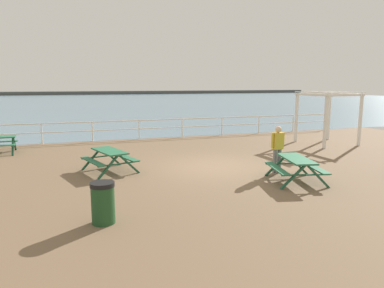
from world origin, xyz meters
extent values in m
cube|color=brown|center=(0.00, 0.00, -0.10)|extent=(30.00, 24.00, 0.20)
cube|color=slate|center=(0.00, 52.75, 0.00)|extent=(142.00, 90.00, 0.01)
cube|color=#4C4C47|center=(0.00, 95.75, 0.00)|extent=(142.00, 6.00, 1.80)
cube|color=white|center=(0.00, 7.75, 1.05)|extent=(23.00, 0.06, 0.06)
cube|color=white|center=(0.00, 7.75, 0.58)|extent=(23.00, 0.05, 0.05)
cylinder|color=white|center=(-6.39, 7.75, 0.53)|extent=(0.07, 0.07, 1.05)
cylinder|color=white|center=(-3.83, 7.75, 0.53)|extent=(0.07, 0.07, 1.05)
cylinder|color=white|center=(-1.28, 7.75, 0.53)|extent=(0.07, 0.07, 1.05)
cylinder|color=white|center=(1.28, 7.75, 0.53)|extent=(0.07, 0.07, 1.05)
cylinder|color=white|center=(3.83, 7.75, 0.53)|extent=(0.07, 0.07, 1.05)
cylinder|color=white|center=(6.39, 7.75, 0.53)|extent=(0.07, 0.07, 1.05)
cylinder|color=white|center=(8.94, 7.75, 0.53)|extent=(0.07, 0.07, 1.05)
cylinder|color=white|center=(11.50, 7.75, 0.53)|extent=(0.07, 0.07, 1.05)
cube|color=#286B47|center=(-3.72, 0.51, 0.75)|extent=(1.18, 1.92, 0.05)
cube|color=#286B47|center=(-4.31, 0.34, 0.45)|extent=(0.76, 1.80, 0.04)
cube|color=#286B47|center=(-3.12, 0.69, 0.45)|extent=(0.76, 1.80, 0.04)
cube|color=#1E5035|center=(-4.30, 1.15, 0.38)|extent=(0.78, 0.30, 0.79)
cube|color=#1E5035|center=(-3.58, 1.37, 0.38)|extent=(0.78, 0.30, 0.79)
cube|color=#1E5035|center=(-3.94, 1.26, 0.42)|extent=(1.46, 0.48, 0.04)
cube|color=#1E5035|center=(-3.86, -0.34, 0.38)|extent=(0.78, 0.30, 0.79)
cube|color=#1E5035|center=(-3.14, -0.13, 0.38)|extent=(0.78, 0.30, 0.79)
cube|color=#1E5035|center=(-3.50, -0.23, 0.42)|extent=(1.46, 0.48, 0.04)
cube|color=#286B47|center=(1.77, -2.79, 0.75)|extent=(1.10, 1.91, 0.05)
cube|color=#286B47|center=(1.17, -2.64, 0.45)|extent=(0.68, 1.81, 0.04)
cube|color=#286B47|center=(2.37, -2.94, 0.45)|extent=(0.68, 1.81, 0.04)
cube|color=#1E5035|center=(1.59, -1.94, 0.38)|extent=(0.79, 0.26, 0.79)
cube|color=#1E5035|center=(2.32, -2.12, 0.38)|extent=(0.79, 0.26, 0.79)
cube|color=#1E5035|center=(1.95, -2.03, 0.42)|extent=(1.47, 0.41, 0.04)
cube|color=#1E5035|center=(1.22, -3.46, 0.38)|extent=(0.79, 0.26, 0.79)
cube|color=#1E5035|center=(1.95, -3.64, 0.38)|extent=(0.79, 0.26, 0.79)
cube|color=#1E5035|center=(1.59, -3.55, 0.42)|extent=(1.47, 0.41, 0.04)
cube|color=#1E5035|center=(-7.46, 5.92, 0.38)|extent=(0.11, 0.79, 0.79)
cube|color=#1E5035|center=(-7.44, 5.17, 0.38)|extent=(0.11, 0.79, 0.79)
cube|color=#1E5035|center=(-7.45, 5.55, 0.42)|extent=(0.11, 1.50, 0.04)
cylinder|color=slate|center=(1.75, -1.59, 0.42)|extent=(0.14, 0.14, 0.85)
cylinder|color=slate|center=(1.93, -1.58, 0.42)|extent=(0.14, 0.14, 0.85)
cube|color=gold|center=(1.84, -1.58, 1.14)|extent=(0.35, 0.23, 0.58)
cylinder|color=gold|center=(1.62, -1.59, 1.17)|extent=(0.09, 0.09, 0.52)
cylinder|color=gold|center=(2.05, -1.58, 1.17)|extent=(0.09, 0.09, 0.52)
sphere|color=beige|center=(1.84, -1.58, 1.54)|extent=(0.23, 0.23, 0.23)
cube|color=white|center=(8.74, 4.13, 1.25)|extent=(0.12, 0.12, 2.50)
cube|color=white|center=(8.83, 1.93, 1.25)|extent=(0.12, 0.12, 2.50)
cube|color=white|center=(6.54, 4.03, 1.25)|extent=(0.12, 0.12, 2.50)
cube|color=white|center=(6.64, 1.83, 1.25)|extent=(0.12, 0.12, 2.50)
cube|color=white|center=(8.79, 3.03, 2.56)|extent=(0.23, 2.44, 0.12)
cube|color=white|center=(6.59, 2.93, 2.56)|extent=(0.23, 2.44, 0.12)
cube|color=white|center=(7.64, 4.08, 2.56)|extent=(2.44, 0.23, 0.12)
cube|color=white|center=(7.74, 1.88, 2.56)|extent=(2.44, 0.23, 0.12)
cube|color=white|center=(6.59, 2.93, 2.68)|extent=(0.19, 2.56, 0.04)
cube|color=white|center=(7.14, 2.95, 2.68)|extent=(0.19, 2.56, 0.04)
cube|color=white|center=(7.69, 2.98, 2.68)|extent=(0.19, 2.56, 0.04)
cube|color=white|center=(8.24, 3.00, 2.68)|extent=(0.19, 2.56, 0.04)
cube|color=white|center=(8.79, 3.03, 2.68)|extent=(0.19, 2.56, 0.04)
cylinder|color=#1E4723|center=(-4.40, -4.33, 0.42)|extent=(0.52, 0.52, 0.85)
cylinder|color=black|center=(-4.40, -4.33, 0.90)|extent=(0.55, 0.55, 0.10)
camera|label=1|loc=(-5.03, -12.25, 3.12)|focal=33.52mm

